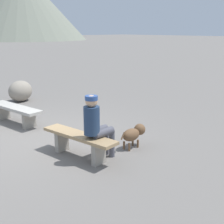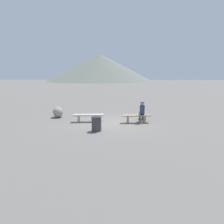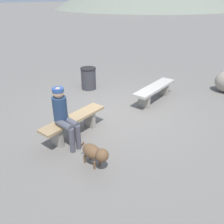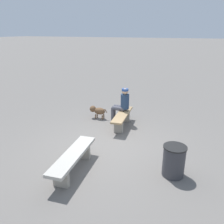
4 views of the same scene
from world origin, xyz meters
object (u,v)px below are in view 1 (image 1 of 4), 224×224
(bench_right, at_px, (79,140))
(seated_person, at_px, (96,123))
(boulder, at_px, (20,91))
(dog, at_px, (134,133))
(bench_left, at_px, (15,111))

(bench_right, height_order, seated_person, seated_person)
(seated_person, bearing_deg, boulder, 165.44)
(seated_person, bearing_deg, bench_right, -157.82)
(dog, relative_size, boulder, 0.82)
(dog, bearing_deg, boulder, 84.76)
(bench_right, bearing_deg, dog, 64.92)
(boulder, bearing_deg, seated_person, -12.01)
(bench_left, relative_size, dog, 2.64)
(bench_left, relative_size, boulder, 2.17)
(seated_person, distance_m, dog, 1.09)
(bench_left, distance_m, dog, 3.46)
(seated_person, height_order, dog, seated_person)
(bench_left, height_order, dog, dog)
(bench_right, relative_size, dog, 2.42)
(dog, bearing_deg, bench_right, 159.61)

